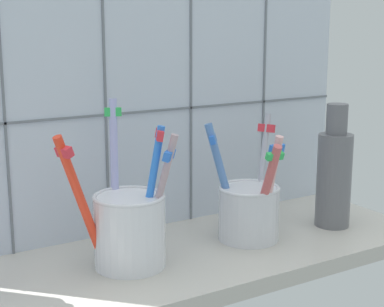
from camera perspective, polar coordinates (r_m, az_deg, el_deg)
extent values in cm
cube|color=#BCB7AD|center=(76.46, 0.08, -9.91)|extent=(64.00, 22.00, 2.00)
cube|color=silver|center=(81.59, -4.38, 7.06)|extent=(64.00, 2.00, 45.00)
cube|color=slate|center=(73.78, -17.42, 5.98)|extent=(0.30, 0.20, 45.00)
cube|color=slate|center=(77.88, -8.22, 6.72)|extent=(0.30, 0.20, 45.00)
cube|color=slate|center=(83.76, -0.10, 7.23)|extent=(0.30, 0.20, 45.00)
cube|color=slate|center=(91.07, 6.84, 7.55)|extent=(0.30, 0.20, 45.00)
cube|color=slate|center=(81.12, -3.97, 4.01)|extent=(64.00, 0.20, 0.30)
cylinder|color=white|center=(70.94, -5.96, -7.28)|extent=(8.27, 8.27, 8.41)
torus|color=silver|center=(69.65, -6.03, -4.02)|extent=(8.36, 8.36, 0.50)
cylinder|color=#3180F7|center=(69.23, -4.02, -4.03)|extent=(3.80, 2.25, 16.31)
cube|color=#E5333F|center=(67.70, -3.09, 1.77)|extent=(1.76, 2.69, 1.22)
cylinder|color=#AEB1EA|center=(72.66, -7.31, -2.26)|extent=(2.08, 2.97, 18.80)
cube|color=green|center=(71.87, -7.46, 3.91)|extent=(2.12, 1.53, 1.09)
cylinder|color=#B89CA4|center=(69.03, -3.22, -4.41)|extent=(4.13, 4.02, 15.56)
cube|color=blue|center=(67.36, -2.18, -0.15)|extent=(2.53, 2.57, 1.20)
cylinder|color=#F6391F|center=(67.12, -10.20, -4.80)|extent=(6.98, 3.41, 16.33)
cube|color=#E5333F|center=(64.09, -11.95, 0.17)|extent=(1.75, 2.21, 1.29)
cylinder|color=silver|center=(79.63, 5.29, -5.63)|extent=(7.91, 7.91, 6.93)
torus|color=silver|center=(78.63, 5.34, -3.22)|extent=(8.01, 8.01, 0.50)
cylinder|color=beige|center=(76.09, 7.25, -3.43)|extent=(1.66, 4.11, 14.23)
cube|color=blue|center=(74.10, 8.00, 0.45)|extent=(2.29, 1.20, 1.14)
cylinder|color=#5683C8|center=(78.11, 3.01, -2.60)|extent=(4.65, 3.95, 15.14)
cube|color=blue|center=(76.99, 1.99, 1.37)|extent=(2.23, 2.51, 1.17)
cylinder|color=#CB5B5B|center=(75.82, 6.86, -3.82)|extent=(1.75, 6.38, 13.54)
cube|color=green|center=(72.89, 7.81, -0.24)|extent=(2.31, 1.19, 1.06)
cylinder|color=#B4B5C3|center=(81.92, 6.58, -1.75)|extent=(4.27, 2.88, 15.64)
cube|color=#E5333F|center=(81.91, 7.04, 2.39)|extent=(1.85, 2.40, 1.16)
cylinder|color=slate|center=(85.84, 13.23, -2.49)|extent=(4.77, 4.77, 12.97)
cylinder|color=slate|center=(84.12, 13.51, 3.17)|extent=(2.88, 2.88, 4.17)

